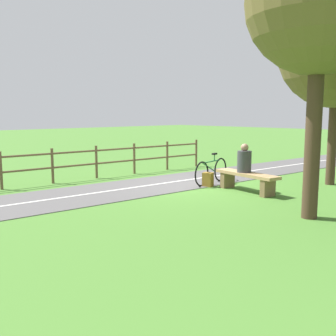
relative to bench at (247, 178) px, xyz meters
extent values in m
plane|color=#477A2D|center=(1.58, 0.21, -0.36)|extent=(80.00, 80.00, 0.00)
cube|color=#565454|center=(2.67, 4.21, -0.35)|extent=(5.51, 36.08, 0.02)
cube|color=silver|center=(2.67, 4.21, -0.34)|extent=(2.82, 31.89, 0.00)
cube|color=#A88456|center=(0.00, 0.00, 0.11)|extent=(1.98, 0.75, 0.08)
cube|color=brown|center=(-0.72, 0.11, -0.14)|extent=(0.22, 0.43, 0.43)
cube|color=brown|center=(0.72, -0.11, -0.14)|extent=(0.22, 0.43, 0.43)
cylinder|color=#38383D|center=(0.10, -0.02, 0.44)|extent=(0.43, 0.43, 0.57)
sphere|color=#9E755B|center=(0.10, -0.02, 0.81)|extent=(0.20, 0.20, 0.20)
torus|color=black|center=(1.33, 0.28, 0.00)|extent=(0.17, 0.72, 0.72)
torus|color=black|center=(1.52, -0.79, 0.00)|extent=(0.17, 0.72, 0.72)
cylinder|color=#237038|center=(1.43, -0.26, 0.30)|extent=(0.20, 0.92, 0.04)
cylinder|color=#237038|center=(1.40, -0.09, 0.15)|extent=(0.15, 0.67, 0.34)
cylinder|color=#237038|center=(1.46, -0.42, 0.40)|extent=(0.03, 0.03, 0.20)
cube|color=black|center=(1.46, -0.42, 0.51)|extent=(0.11, 0.21, 0.05)
cube|color=olive|center=(1.19, 0.18, -0.16)|extent=(0.32, 0.30, 0.40)
cube|color=#A57A2A|center=(1.23, 0.04, -0.22)|extent=(0.19, 0.09, 0.18)
cylinder|color=brown|center=(4.31, -2.76, 0.16)|extent=(0.08, 0.08, 1.05)
cylinder|color=brown|center=(4.41, -1.29, 0.16)|extent=(0.08, 0.08, 1.05)
cylinder|color=brown|center=(4.51, 0.18, 0.16)|extent=(0.08, 0.08, 1.05)
cylinder|color=brown|center=(4.61, 1.64, 0.16)|extent=(0.08, 0.08, 1.05)
cylinder|color=brown|center=(4.71, 3.11, 0.16)|extent=(0.08, 0.08, 1.05)
cylinder|color=brown|center=(4.81, 4.58, 0.16)|extent=(0.08, 0.08, 1.05)
cylinder|color=brown|center=(4.61, 1.64, 0.53)|extent=(0.66, 8.81, 0.06)
cylinder|color=brown|center=(4.61, 1.64, 0.11)|extent=(0.66, 8.81, 0.06)
cylinder|color=#473323|center=(-2.41, 1.28, 1.38)|extent=(0.30, 0.30, 3.47)
cylinder|color=#473323|center=(-1.06, -2.67, 1.15)|extent=(0.26, 0.26, 3.02)
camera|label=1|loc=(-6.00, 8.61, 1.73)|focal=42.18mm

